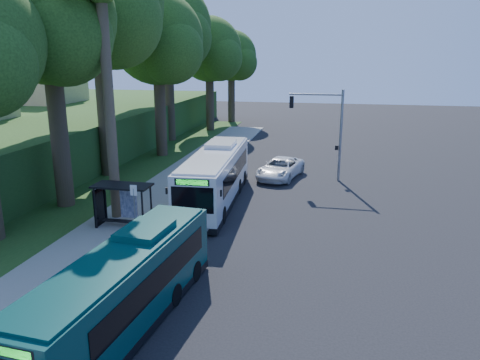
% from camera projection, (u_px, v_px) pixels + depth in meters
% --- Properties ---
extents(ground, '(140.00, 140.00, 0.00)m').
position_uv_depth(ground, '(256.00, 219.00, 27.95)').
color(ground, black).
rests_on(ground, ground).
extents(sidewalk, '(4.50, 70.00, 0.12)m').
position_uv_depth(sidewalk, '(141.00, 210.00, 29.37)').
color(sidewalk, gray).
rests_on(sidewalk, ground).
extents(red_curb, '(0.25, 30.00, 0.13)m').
position_uv_depth(red_curb, '(151.00, 236.00, 25.13)').
color(red_curb, maroon).
rests_on(red_curb, ground).
extents(grass_verge, '(8.00, 70.00, 0.06)m').
position_uv_depth(grass_verge, '(97.00, 185.00, 35.22)').
color(grass_verge, '#234719').
rests_on(grass_verge, ground).
extents(bus_shelter, '(3.20, 1.51, 2.55)m').
position_uv_depth(bus_shelter, '(120.00, 197.00, 26.20)').
color(bus_shelter, black).
rests_on(bus_shelter, ground).
extents(stop_sign_pole, '(0.35, 0.06, 3.17)m').
position_uv_depth(stop_sign_pole, '(134.00, 206.00, 23.74)').
color(stop_sign_pole, gray).
rests_on(stop_sign_pole, ground).
extents(traffic_signal_pole, '(4.10, 0.30, 7.00)m').
position_uv_depth(traffic_signal_pole, '(328.00, 124.00, 35.51)').
color(traffic_signal_pole, gray).
rests_on(traffic_signal_pole, ground).
extents(hillside_backdrop, '(24.00, 60.00, 8.80)m').
position_uv_depth(hillside_backdrop, '(23.00, 127.00, 46.75)').
color(hillside_backdrop, '#234719').
rests_on(hillside_backdrop, ground).
extents(tree_0, '(8.40, 8.00, 15.70)m').
position_uv_depth(tree_0, '(49.00, 25.00, 27.45)').
color(tree_0, '#382B1E').
rests_on(tree_0, ground).
extents(tree_1, '(10.50, 10.00, 18.26)m').
position_uv_depth(tree_1, '(99.00, 10.00, 34.80)').
color(tree_1, '#382B1E').
rests_on(tree_1, ground).
extents(tree_2, '(8.82, 8.40, 15.12)m').
position_uv_depth(tree_2, '(158.00, 43.00, 42.66)').
color(tree_2, '#382B1E').
rests_on(tree_2, ground).
extents(tree_3, '(10.08, 9.60, 17.28)m').
position_uv_depth(tree_3, '(168.00, 31.00, 50.22)').
color(tree_3, '#382B1E').
rests_on(tree_3, ground).
extents(tree_4, '(8.40, 8.00, 14.14)m').
position_uv_depth(tree_4, '(210.00, 52.00, 57.89)').
color(tree_4, '#382B1E').
rests_on(tree_4, ground).
extents(tree_5, '(7.35, 7.00, 12.86)m').
position_uv_depth(tree_5, '(232.00, 58.00, 65.46)').
color(tree_5, '#382B1E').
rests_on(tree_5, ground).
extents(white_bus, '(3.34, 12.50, 3.69)m').
position_uv_depth(white_bus, '(216.00, 175.00, 30.82)').
color(white_bus, silver).
rests_on(white_bus, ground).
extents(teal_bus, '(3.19, 10.95, 3.22)m').
position_uv_depth(teal_bus, '(125.00, 287.00, 16.54)').
color(teal_bus, '#0A3938').
rests_on(teal_bus, ground).
extents(pickup, '(3.72, 6.07, 1.57)m').
position_uv_depth(pickup, '(280.00, 168.00, 37.06)').
color(pickup, silver).
rests_on(pickup, ground).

